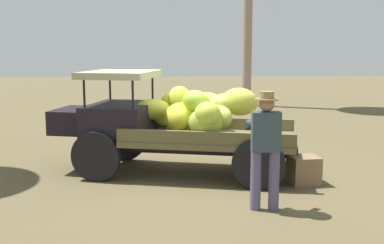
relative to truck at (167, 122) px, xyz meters
name	(u,v)px	position (x,y,z in m)	size (l,w,h in m)	color
ground_plane	(210,175)	(-0.78, 0.23, -0.96)	(60.00, 60.00, 0.00)	brown
truck	(167,122)	(0.00, 0.00, 0.00)	(4.65, 2.57, 1.88)	black
farmer	(266,143)	(-1.39, 2.14, 0.02)	(0.53, 0.47, 1.70)	#534F77
wooden_crate	(304,170)	(-2.34, 0.86, -0.72)	(0.48, 0.46, 0.47)	olive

